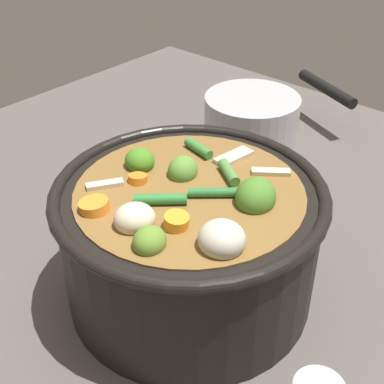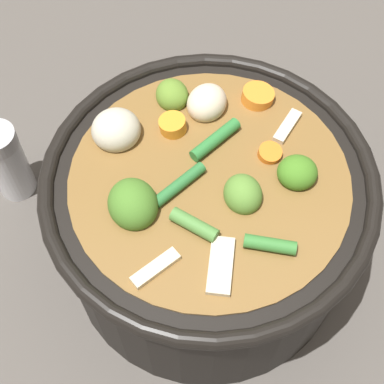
{
  "view_description": "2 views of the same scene",
  "coord_description": "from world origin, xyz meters",
  "views": [
    {
      "loc": [
        0.31,
        0.28,
        0.41
      ],
      "look_at": [
        -0.01,
        -0.0,
        0.12
      ],
      "focal_mm": 50.38,
      "sensor_mm": 36.0,
      "label": 1
    },
    {
      "loc": [
        -0.24,
        0.02,
        0.49
      ],
      "look_at": [
        0.0,
        0.01,
        0.11
      ],
      "focal_mm": 52.73,
      "sensor_mm": 36.0,
      "label": 2
    }
  ],
  "objects": [
    {
      "name": "cooking_pot",
      "position": [
        0.0,
        0.0,
        0.07
      ],
      "size": [
        0.27,
        0.27,
        0.15
      ],
      "color": "black",
      "rests_on": "ground_plane"
    },
    {
      "name": "salt_shaker",
      "position": [
        0.08,
        0.19,
        0.04
      ],
      "size": [
        0.04,
        0.04,
        0.09
      ],
      "color": "silver",
      "rests_on": "ground_plane"
    },
    {
      "name": "ground_plane",
      "position": [
        0.0,
        0.0,
        0.0
      ],
      "size": [
        1.1,
        1.1,
        0.0
      ],
      "primitive_type": "plane",
      "color": "#514C47"
    }
  ]
}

